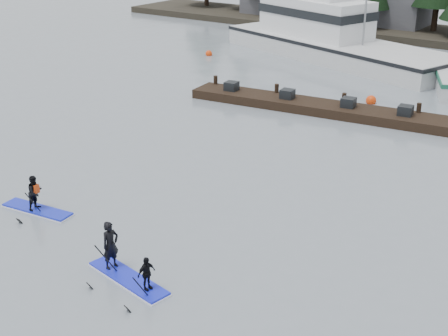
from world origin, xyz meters
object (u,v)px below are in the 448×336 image
Objects in this scene: fishing_boat_large at (330,46)px; paddleboard_solo at (36,198)px; floating_dock at (321,108)px.

fishing_boat_large reaches higher than paddleboard_solo.
floating_dock is 17.10m from paddleboard_solo.
paddleboard_solo is (-2.87, -16.85, 0.27)m from floating_dock.
floating_dock is at bearing 72.77° from paddleboard_solo.
fishing_boat_large reaches higher than floating_dock.
paddleboard_solo is (2.89, -29.49, -0.29)m from fishing_boat_large.
paddleboard_solo reaches higher than floating_dock.
paddleboard_solo is at bearing -106.77° from floating_dock.
floating_dock is at bearing -47.71° from fishing_boat_large.
fishing_boat_large is at bearing 107.41° from floating_dock.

